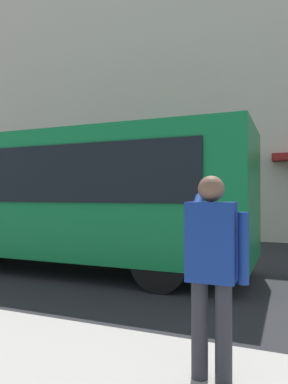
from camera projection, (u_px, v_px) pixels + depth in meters
The scene contains 4 objects.
ground_plane at pixel (192, 277), 7.39m from camera, with size 60.00×60.00×0.00m, color #232326.
building_facade_far at pixel (237, 83), 13.73m from camera, with size 28.00×1.55×12.00m.
red_bus at pixel (54, 195), 8.37m from camera, with size 9.05×2.54×3.08m.
pedestrian_photographer at pixel (212, 261), 2.99m from camera, with size 0.53×0.52×1.70m.
Camera 1 is at (-1.89, 7.23, 1.69)m, focal length 33.52 mm.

